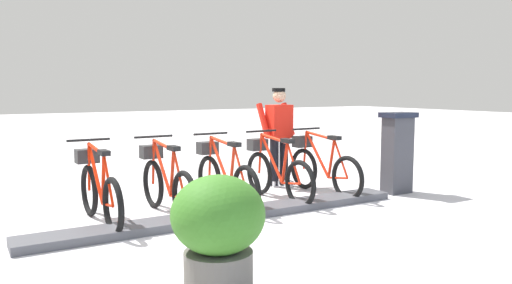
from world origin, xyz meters
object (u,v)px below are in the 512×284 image
Objects in this scene: bike_docked_4 at (98,189)px; worker_near_rack at (279,133)px; bike_docked_1 at (276,171)px; bike_docked_2 at (224,176)px; payment_kiosk at (397,151)px; bike_docked_3 at (165,182)px; bike_docked_0 at (321,167)px; planter_bush at (218,228)px.

worker_near_rack reaches higher than bike_docked_4.
bike_docked_1 and bike_docked_2 have the same top height.
payment_kiosk is at bearing -97.23° from bike_docked_4.
bike_docked_3 is 1.04× the size of worker_near_rack.
bike_docked_2 and bike_docked_3 have the same top height.
bike_docked_0 is at bearing -90.00° from bike_docked_3.
bike_docked_0 is at bearing -90.00° from bike_docked_4.
bike_docked_2 and bike_docked_4 have the same top height.
planter_bush is at bearing 168.20° from bike_docked_3.
worker_near_rack reaches higher than bike_docked_1.
bike_docked_0 is 1.00× the size of bike_docked_1.
bike_docked_2 is at bearing -28.14° from planter_bush.
bike_docked_3 and bike_docked_4 have the same top height.
payment_kiosk is at bearing -106.58° from bike_docked_1.
bike_docked_0 is (0.57, 1.06, -0.24)m from payment_kiosk.
bike_docked_0 and bike_docked_4 have the same top height.
payment_kiosk is 0.74× the size of bike_docked_1.
payment_kiosk is at bearing -101.61° from bike_docked_2.
bike_docked_3 is (0.00, 2.59, 0.00)m from bike_docked_0.
bike_docked_0 is 1.72m from bike_docked_2.
bike_docked_2 reaches higher than planter_bush.
bike_docked_0 is 1.00× the size of bike_docked_2.
bike_docked_2 is (0.57, 2.78, -0.24)m from payment_kiosk.
planter_bush is at bearing 151.86° from bike_docked_2.
bike_docked_2 is 1.00× the size of bike_docked_3.
bike_docked_4 is 1.77× the size of planter_bush.
bike_docked_1 is 1.72m from bike_docked_3.
bike_docked_2 is (0.00, 0.86, 0.00)m from bike_docked_1.
bike_docked_3 is at bearing 90.00° from bike_docked_1.
worker_near_rack is (0.86, -1.49, 0.48)m from bike_docked_2.
bike_docked_0 is at bearing -164.62° from worker_near_rack.
bike_docked_1 is at bearing -40.73° from planter_bush.
worker_near_rack is at bearing -59.99° from bike_docked_2.
bike_docked_1 is at bearing 73.42° from payment_kiosk.
worker_near_rack reaches higher than payment_kiosk.
bike_docked_3 is 1.00× the size of bike_docked_4.
bike_docked_4 is at bearing 90.00° from bike_docked_2.
bike_docked_1 is at bearing -90.00° from bike_docked_4.
bike_docked_1 is at bearing 90.00° from bike_docked_0.
worker_near_rack is (0.86, -0.63, 0.48)m from bike_docked_1.
planter_bush is (-2.64, 2.28, 0.11)m from bike_docked_1.
bike_docked_0 is at bearing 61.63° from payment_kiosk.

